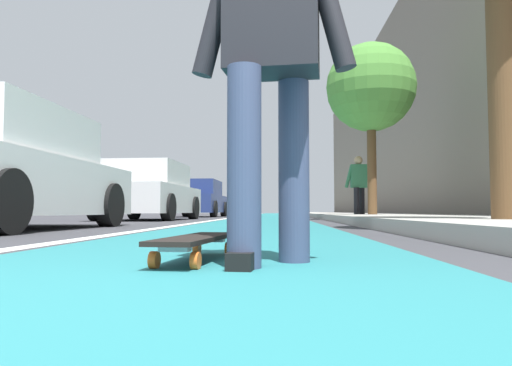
% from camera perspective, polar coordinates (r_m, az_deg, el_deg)
% --- Properties ---
extents(ground_plane, '(80.00, 80.00, 0.00)m').
position_cam_1_polar(ground_plane, '(10.87, 0.82, -4.59)').
color(ground_plane, '#38383D').
extents(bike_lane_paint, '(56.00, 2.19, 0.00)m').
position_cam_1_polar(bike_lane_paint, '(24.86, 1.89, -3.91)').
color(bike_lane_paint, '#237075').
rests_on(bike_lane_paint, ground).
extents(lane_stripe_white, '(52.00, 0.16, 0.01)m').
position_cam_1_polar(lane_stripe_white, '(20.92, -1.69, -4.01)').
color(lane_stripe_white, silver).
rests_on(lane_stripe_white, ground).
extents(sidewalk_curb, '(52.00, 3.20, 0.15)m').
position_cam_1_polar(sidewalk_curb, '(19.06, 11.07, -3.79)').
color(sidewalk_curb, '#9E9B93').
rests_on(sidewalk_curb, ground).
extents(building_facade, '(40.00, 1.20, 8.95)m').
position_cam_1_polar(building_facade, '(23.91, 16.25, 6.98)').
color(building_facade, slate).
rests_on(building_facade, ground).
extents(skateboard, '(0.86, 0.29, 0.11)m').
position_cam_1_polar(skateboard, '(2.21, -7.13, -6.87)').
color(skateboard, orange).
rests_on(skateboard, ground).
extents(skater_person, '(0.44, 0.72, 1.64)m').
position_cam_1_polar(skater_person, '(2.15, 1.82, 15.88)').
color(skater_person, '#384260').
rests_on(skater_person, ground).
extents(parked_car_mid, '(4.23, 2.12, 1.48)m').
position_cam_1_polar(parked_car_mid, '(12.74, -12.65, -1.13)').
color(parked_car_mid, silver).
rests_on(parked_car_mid, ground).
extents(parked_car_far, '(4.15, 2.02, 1.48)m').
position_cam_1_polar(parked_car_far, '(19.54, -6.88, -1.96)').
color(parked_car_far, navy).
rests_on(parked_car_far, ground).
extents(traffic_light, '(0.33, 0.28, 4.35)m').
position_cam_1_polar(traffic_light, '(24.41, -2.02, 3.14)').
color(traffic_light, '#2D2D2D').
rests_on(traffic_light, ground).
extents(street_tree_mid, '(2.26, 2.26, 4.52)m').
position_cam_1_polar(street_tree_mid, '(12.75, 13.55, 10.96)').
color(street_tree_mid, brown).
rests_on(street_tree_mid, ground).
extents(pedestrian_distant, '(0.48, 0.75, 1.72)m').
position_cam_1_polar(pedestrian_distant, '(13.17, 12.18, -0.03)').
color(pedestrian_distant, black).
rests_on(pedestrian_distant, ground).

